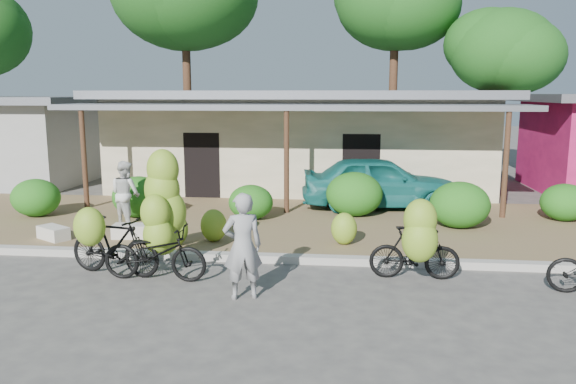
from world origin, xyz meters
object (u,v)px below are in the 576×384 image
(tree_near_right, at_px, (497,49))
(bystander, at_px, (126,194))
(bike_left, at_px, (111,243))
(bike_center, at_px, (159,228))
(vendor, at_px, (243,246))
(sack_far, at_px, (53,233))
(bike_right, at_px, (416,245))
(teal_van, at_px, (379,182))
(sack_near, at_px, (133,231))
(tree_center_right, at_px, (391,1))

(tree_near_right, distance_m, bystander, 15.69)
(bike_left, xyz_separation_m, bike_center, (0.85, 0.14, 0.27))
(vendor, bearing_deg, bystander, -68.41)
(tree_near_right, bearing_deg, sack_far, -135.61)
(bike_center, distance_m, bike_right, 4.57)
(bike_left, relative_size, bike_center, 0.84)
(bike_right, xyz_separation_m, teal_van, (-0.33, 5.96, 0.16))
(tree_near_right, height_order, bike_center, tree_near_right)
(bike_right, height_order, bystander, bystander)
(tree_near_right, relative_size, vendor, 3.76)
(tree_near_right, distance_m, vendor, 16.86)
(sack_near, height_order, bystander, bystander)
(bystander, xyz_separation_m, teal_van, (6.15, 2.84, -0.06))
(bike_center, distance_m, teal_van, 7.36)
(tree_near_right, relative_size, sack_near, 7.70)
(tree_near_right, height_order, teal_van, tree_near_right)
(tree_center_right, height_order, bystander, tree_center_right)
(tree_near_right, xyz_separation_m, bike_left, (-9.91, -13.78, -4.35))
(sack_near, bearing_deg, bike_right, -19.09)
(tree_near_right, bearing_deg, tree_center_right, 153.43)
(tree_center_right, height_order, bike_center, tree_center_right)
(bike_center, height_order, teal_van, bike_center)
(sack_near, relative_size, sack_far, 1.13)
(sack_far, height_order, vendor, vendor)
(tree_near_right, xyz_separation_m, bike_center, (-9.05, -13.64, -4.08))
(bike_left, xyz_separation_m, sack_far, (-2.18, 1.94, -0.36))
(sack_far, bearing_deg, teal_van, 30.15)
(tree_near_right, distance_m, bike_center, 16.87)
(teal_van, bearing_deg, vendor, 154.38)
(bike_center, height_order, bystander, bike_center)
(bike_right, height_order, teal_van, teal_van)
(bystander, distance_m, teal_van, 6.78)
(sack_near, bearing_deg, bystander, 117.71)
(bystander, bearing_deg, teal_van, -123.51)
(vendor, distance_m, teal_van, 7.45)
(bike_left, bearing_deg, tree_center_right, -7.64)
(tree_center_right, xyz_separation_m, tree_near_right, (4.00, -2.00, -2.18))
(sack_near, bearing_deg, bike_left, -77.39)
(bike_right, xyz_separation_m, bystander, (-6.48, 3.12, 0.23))
(teal_van, bearing_deg, tree_near_right, -38.14)
(bike_center, bearing_deg, teal_van, -33.22)
(tree_near_right, height_order, bike_left, tree_near_right)
(bike_center, height_order, sack_near, bike_center)
(sack_far, height_order, teal_van, teal_van)
(tree_center_right, relative_size, bystander, 5.73)
(bike_right, bearing_deg, bystander, 64.56)
(tree_center_right, relative_size, teal_van, 2.12)
(tree_center_right, relative_size, vendor, 5.21)
(bike_left, distance_m, vendor, 2.71)
(bike_left, height_order, teal_van, teal_van)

